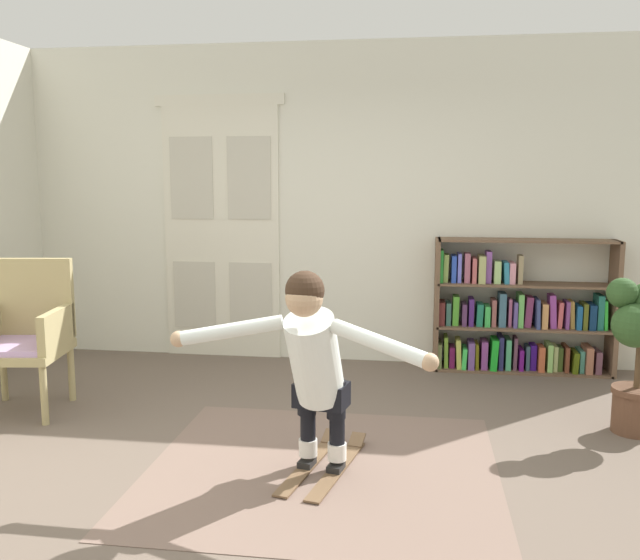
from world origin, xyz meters
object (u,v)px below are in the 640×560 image
skis_pair (324,464)px  person_skier (313,356)px  bookshelf (516,316)px  wicker_chair (24,332)px

skis_pair → person_skier: person_skier is taller
bookshelf → person_skier: person_skier is taller
skis_pair → person_skier: 0.72m
wicker_chair → skis_pair: size_ratio=1.19×
wicker_chair → person_skier: size_ratio=0.75×
bookshelf → wicker_chair: (-3.71, -1.54, 0.09)m
person_skier → skis_pair: bearing=78.3°
wicker_chair → person_skier: bearing=-21.4°
bookshelf → skis_pair: 2.69m
bookshelf → person_skier: size_ratio=1.06×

